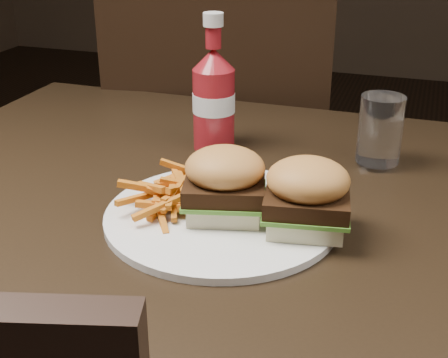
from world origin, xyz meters
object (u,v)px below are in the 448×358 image
(plate, at_px, (221,216))
(dining_table, at_px, (294,223))
(tumbler, at_px, (380,129))
(ketchup_bottle, at_px, (214,110))
(chair_far, at_px, (230,191))

(plate, bearing_deg, dining_table, 35.84)
(dining_table, bearing_deg, tumbler, 64.55)
(plate, relative_size, ketchup_bottle, 2.23)
(dining_table, height_order, tumbler, tumbler)
(chair_far, bearing_deg, dining_table, 105.36)
(plate, bearing_deg, chair_far, 107.06)
(dining_table, height_order, chair_far, dining_table)
(chair_far, distance_m, ketchup_bottle, 0.63)
(dining_table, xyz_separation_m, plate, (-0.08, -0.06, 0.03))
(dining_table, distance_m, chair_far, 0.77)
(chair_far, xyz_separation_m, tumbler, (0.38, -0.48, 0.38))
(tumbler, bearing_deg, chair_far, 128.20)
(dining_table, xyz_separation_m, tumbler, (0.08, 0.17, 0.08))
(plate, xyz_separation_m, tumbler, (0.16, 0.23, 0.05))
(chair_far, xyz_separation_m, plate, (0.22, -0.71, 0.33))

